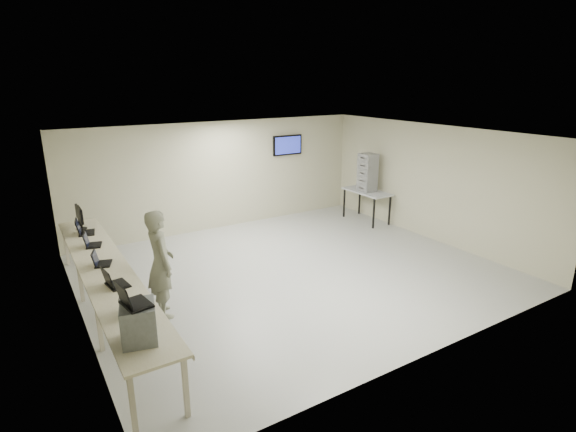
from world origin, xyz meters
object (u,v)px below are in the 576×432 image
equipment_box (139,323)px  soldier (161,264)px  workbench (106,273)px  side_table (367,193)px

equipment_box → soldier: 2.26m
workbench → equipment_box: size_ratio=13.04×
soldier → side_table: bearing=-69.9°
workbench → side_table: workbench is taller
workbench → soldier: (0.80, -0.32, 0.09)m
equipment_box → side_table: (7.25, 4.24, -0.34)m
equipment_box → side_table: bearing=44.2°
equipment_box → side_table: 8.41m
workbench → soldier: size_ratio=3.27×
soldier → side_table: 6.75m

